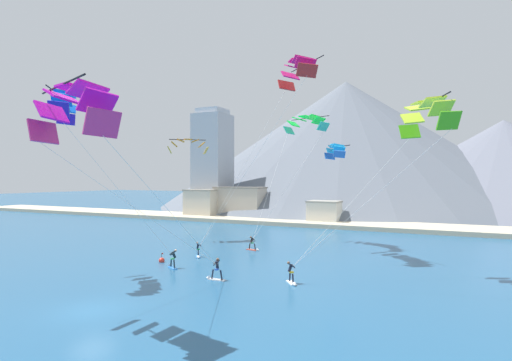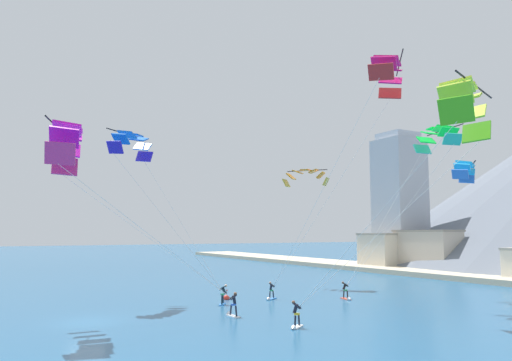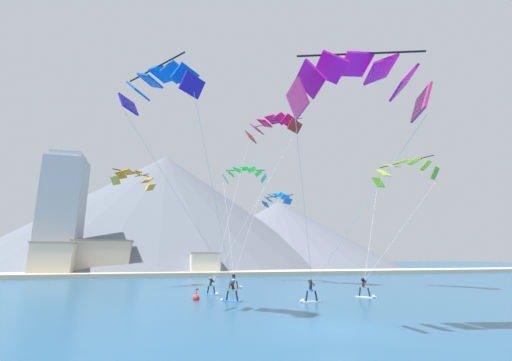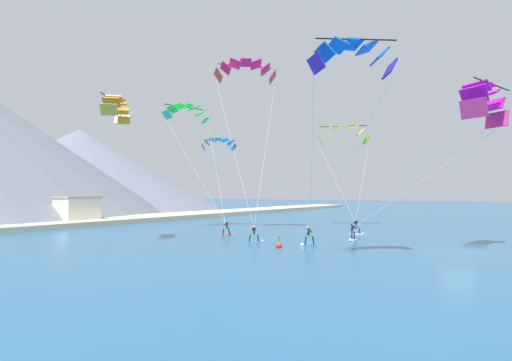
# 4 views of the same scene
# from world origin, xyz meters

# --- Properties ---
(ground_plane) EXTENTS (400.00, 400.00, 0.00)m
(ground_plane) POSITION_xyz_m (0.00, 0.00, 0.00)
(ground_plane) COLOR #23567F
(kitesurfer_near_lead) EXTENTS (1.39, 1.61, 1.77)m
(kitesurfer_near_lead) POSITION_xyz_m (8.75, 11.12, 0.54)
(kitesurfer_near_lead) COLOR white
(kitesurfer_near_lead) RESTS_ON ground
(kitesurfer_near_trail) EXTENTS (1.75, 0.58, 1.82)m
(kitesurfer_near_trail) POSITION_xyz_m (2.79, 9.60, 0.56)
(kitesurfer_near_trail) COLOR white
(kitesurfer_near_trail) RESTS_ON ground
(kitesurfer_mid_center) EXTENTS (1.78, 0.83, 1.68)m
(kitesurfer_mid_center) POSITION_xyz_m (-0.23, 22.69, 0.48)
(kitesurfer_mid_center) COLOR #E54C33
(kitesurfer_mid_center) RESTS_ON ground
(kitesurfer_far_left) EXTENTS (1.34, 1.64, 1.66)m
(kitesurfer_far_left) POSITION_xyz_m (-3.59, 16.67, 0.44)
(kitesurfer_far_left) COLOR #337FDB
(kitesurfer_far_left) RESTS_ON ground
(kitesurfer_far_right) EXTENTS (1.69, 1.27, 1.77)m
(kitesurfer_far_right) POSITION_xyz_m (-2.98, 11.62, 0.54)
(kitesurfer_far_right) COLOR #337FDB
(kitesurfer_far_right) RESTS_ON ground
(parafoil_kite_near_lead) EXTENTS (11.65, 8.47, 12.89)m
(parafoil_kite_near_lead) POSITION_xyz_m (17.89, 16.34, 13.16)
(parafoil_kite_near_lead) COLOR #47A916
(parafoil_kite_near_trail) EXTENTS (7.04, 13.06, 11.88)m
(parafoil_kite_near_trail) POSITION_xyz_m (0.78, -1.96, 12.03)
(parafoil_kite_near_trail) COLOR #C72D79
(parafoil_kite_mid_center) EXTENTS (6.58, 10.73, 14.94)m
(parafoil_kite_mid_center) POSITION_xyz_m (2.80, 31.78, 15.34)
(parafoil_kite_mid_center) COLOR #25B196
(parafoil_kite_far_left) EXTENTS (11.62, 10.31, 19.83)m
(parafoil_kite_far_left) POSITION_xyz_m (4.59, 23.73, 19.93)
(parafoil_kite_far_left) COLOR red
(parafoil_kite_far_right) EXTENTS (8.78, 8.91, 13.82)m
(parafoil_kite_far_right) POSITION_xyz_m (-8.92, 5.15, 14.20)
(parafoil_kite_far_right) COLOR #2418AA
(parafoil_kite_distant_high_outer) EXTENTS (5.10, 4.55, 2.03)m
(parafoil_kite_distant_high_outer) POSITION_xyz_m (-12.00, 26.60, 12.70)
(parafoil_kite_distant_high_outer) COLOR gold
(parafoil_kite_distant_low_drift) EXTENTS (3.90, 4.71, 1.83)m
(parafoil_kite_distant_low_drift) POSITION_xyz_m (7.19, 30.08, 11.57)
(parafoil_kite_distant_low_drift) COLOR blue
(race_marker_buoy) EXTENTS (0.56, 0.56, 1.02)m
(race_marker_buoy) POSITION_xyz_m (-5.42, 13.13, 0.16)
(race_marker_buoy) COLOR red
(race_marker_buoy) RESTS_ON ground
(shore_building_harbour_front) EXTENTS (6.85, 4.53, 5.88)m
(shore_building_harbour_front) POSITION_xyz_m (-26.32, 51.49, 2.95)
(shore_building_harbour_front) COLOR beige
(shore_building_harbour_front) RESTS_ON ground
(shore_building_quay_east) EXTENTS (10.38, 4.83, 6.42)m
(shore_building_quay_east) POSITION_xyz_m (-18.98, 54.37, 3.22)
(shore_building_quay_east) COLOR #B7AD9E
(shore_building_quay_east) RESTS_ON ground
(highrise_tower) EXTENTS (7.00, 7.00, 23.42)m
(highrise_tower) POSITION_xyz_m (-27.41, 57.30, 11.50)
(highrise_tower) COLOR #A8ADB7
(highrise_tower) RESTS_ON ground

